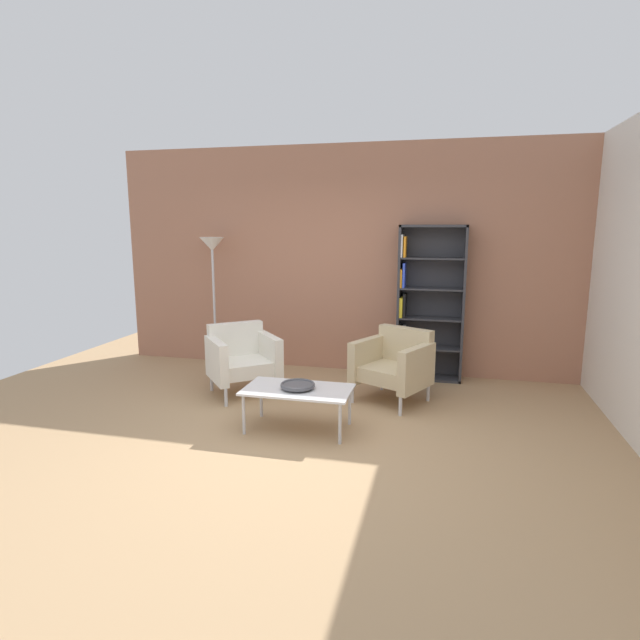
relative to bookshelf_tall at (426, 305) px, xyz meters
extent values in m
plane|color=tan|center=(-0.95, -2.26, -0.93)|extent=(8.32, 8.32, 0.00)
cube|color=#A87056|center=(-0.95, 0.20, 0.52)|extent=(6.40, 0.12, 2.90)
cube|color=#333338|center=(-0.33, -0.03, 0.02)|extent=(0.03, 0.30, 1.90)
cube|color=#333338|center=(0.44, -0.03, 0.02)|extent=(0.03, 0.30, 1.90)
cube|color=#333338|center=(0.05, -0.03, 0.96)|extent=(0.80, 0.30, 0.03)
cube|color=#333338|center=(0.05, -0.03, -0.91)|extent=(0.80, 0.30, 0.03)
cube|color=#333338|center=(0.05, 0.12, 0.02)|extent=(0.80, 0.02, 1.90)
cube|color=#333338|center=(0.05, -0.03, -0.53)|extent=(0.76, 0.28, 0.02)
cube|color=#333338|center=(0.05, -0.03, -0.16)|extent=(0.76, 0.28, 0.02)
cube|color=#333338|center=(0.05, -0.03, 0.20)|extent=(0.76, 0.28, 0.02)
cube|color=#333338|center=(0.05, -0.03, 0.57)|extent=(0.76, 0.28, 0.02)
cube|color=olive|center=(-0.30, -0.08, -0.74)|extent=(0.04, 0.17, 0.29)
cube|color=black|center=(-0.25, -0.06, -0.73)|extent=(0.04, 0.20, 0.32)
cube|color=black|center=(-0.30, -0.07, -0.39)|extent=(0.03, 0.19, 0.26)
cube|color=white|center=(-0.26, -0.08, -0.39)|extent=(0.04, 0.17, 0.26)
cube|color=yellow|center=(-0.30, -0.08, -0.03)|extent=(0.04, 0.17, 0.24)
cube|color=black|center=(-0.26, -0.06, -0.01)|extent=(0.03, 0.22, 0.29)
cube|color=orange|center=(-0.31, -0.06, 0.33)|extent=(0.02, 0.21, 0.22)
cube|color=blue|center=(-0.28, -0.04, 0.36)|extent=(0.03, 0.24, 0.30)
cube|color=white|center=(-0.31, -0.04, 0.72)|extent=(0.02, 0.25, 0.27)
cube|color=orange|center=(-0.27, -0.07, 0.71)|extent=(0.02, 0.20, 0.25)
cube|color=silver|center=(-1.07, -1.98, -0.54)|extent=(1.00, 0.56, 0.02)
cylinder|color=silver|center=(-1.52, -2.21, -0.74)|extent=(0.03, 0.03, 0.38)
cylinder|color=silver|center=(-0.62, -2.21, -0.74)|extent=(0.03, 0.03, 0.38)
cylinder|color=silver|center=(-1.52, -1.75, -0.74)|extent=(0.03, 0.03, 0.38)
cylinder|color=silver|center=(-0.62, -1.75, -0.74)|extent=(0.03, 0.03, 0.38)
cylinder|color=#4C4C51|center=(-1.07, -1.98, -0.52)|extent=(0.13, 0.13, 0.02)
cylinder|color=#4C4C51|center=(-1.07, -1.98, -0.50)|extent=(0.32, 0.32, 0.02)
torus|color=#4C4C51|center=(-1.07, -1.98, -0.49)|extent=(0.32, 0.32, 0.02)
cube|color=#C6B289|center=(-0.30, -0.99, -0.61)|extent=(0.83, 0.80, 0.16)
cube|color=#C6B289|center=(-0.18, -0.75, -0.34)|extent=(0.63, 0.39, 0.38)
cube|color=#C6B289|center=(-0.59, -0.87, -0.50)|extent=(0.36, 0.60, 0.46)
cube|color=#C6B289|center=(-0.03, -1.15, -0.50)|extent=(0.36, 0.60, 0.46)
cylinder|color=silver|center=(-0.71, -1.14, -0.81)|extent=(0.04, 0.04, 0.24)
cylinder|color=silver|center=(-0.17, -1.40, -0.81)|extent=(0.04, 0.04, 0.24)
cylinder|color=silver|center=(-0.45, -0.62, -0.81)|extent=(0.04, 0.04, 0.24)
cylinder|color=silver|center=(0.09, -0.88, -0.81)|extent=(0.04, 0.04, 0.24)
cube|color=white|center=(-1.96, -1.14, -0.61)|extent=(0.86, 0.86, 0.16)
cube|color=white|center=(-2.14, -0.93, -0.34)|extent=(0.57, 0.51, 0.38)
cube|color=white|center=(-2.19, -1.35, -0.50)|extent=(0.48, 0.54, 0.46)
cube|color=white|center=(-1.71, -0.95, -0.50)|extent=(0.48, 0.54, 0.46)
cylinder|color=silver|center=(-1.99, -1.57, -0.81)|extent=(0.04, 0.04, 0.24)
cylinder|color=silver|center=(-1.53, -1.18, -0.81)|extent=(0.04, 0.04, 0.24)
cylinder|color=silver|center=(-2.37, -1.13, -0.81)|extent=(0.04, 0.04, 0.24)
cylinder|color=silver|center=(-1.91, -0.74, -0.81)|extent=(0.04, 0.04, 0.24)
cylinder|color=silver|center=(-2.76, -0.15, -0.92)|extent=(0.28, 0.28, 0.02)
cylinder|color=silver|center=(-2.76, -0.15, -0.08)|extent=(0.03, 0.03, 1.65)
cone|color=white|center=(-2.76, -0.15, 0.72)|extent=(0.32, 0.32, 0.18)
camera|label=1|loc=(0.23, -6.38, 0.97)|focal=28.85mm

